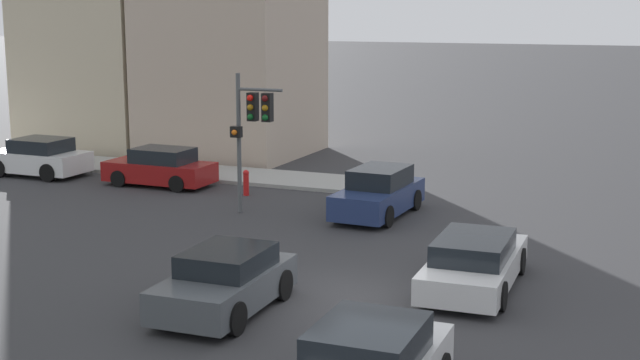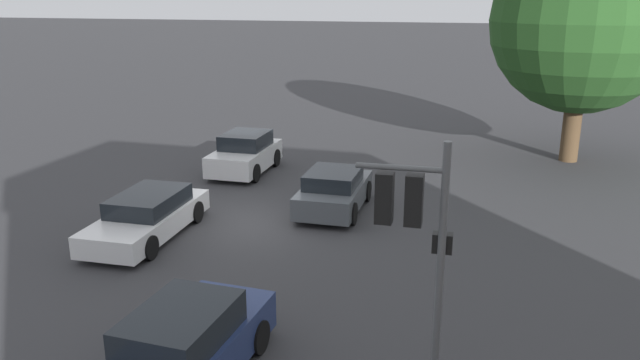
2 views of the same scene
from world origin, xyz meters
name	(u,v)px [view 2 (image 2 of 2)]	position (x,y,z in m)	size (l,w,h in m)	color
ground_plane	(250,222)	(0.00, 0.00, 0.00)	(300.00, 300.00, 0.00)	#333335
street_tree	(584,22)	(-10.83, 10.23, 5.78)	(7.42, 7.42, 9.51)	#4C3823
traffic_signal	(414,219)	(6.81, 5.94, 3.11)	(0.59, 1.70, 4.52)	#515456
crossing_car_0	(148,216)	(1.89, -2.41, 0.63)	(4.81, 2.09, 1.29)	silver
crossing_car_1	(186,348)	(8.14, 2.12, 0.73)	(4.30, 1.96, 1.55)	navy
crossing_car_2	(334,191)	(-1.84, 2.23, 0.67)	(3.91, 2.01, 1.38)	#4C5156
crossing_car_3	(245,154)	(-5.35, -2.37, 0.74)	(3.92, 2.02, 1.57)	silver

